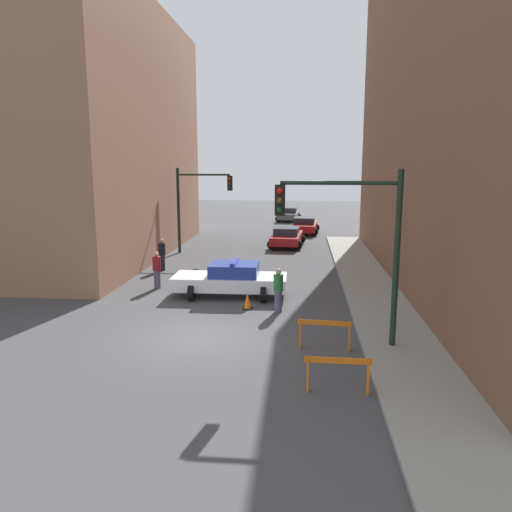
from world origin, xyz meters
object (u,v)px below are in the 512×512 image
object	(u,v)px
parked_car_far	(288,214)
barrier_front	(338,369)
parked_car_mid	(304,225)
pedestrian_sidewalk	(278,290)
parked_car_near	(287,237)
pedestrian_crossing	(157,269)
traffic_light_far	(196,198)
barrier_mid	(325,330)
police_car	(231,279)
traffic_light_near	(357,231)
pedestrian_corner	(162,254)
traffic_cone	(247,301)

from	to	relation	value
parked_car_far	barrier_front	bearing A→B (deg)	-83.15
parked_car_mid	pedestrian_sidewalk	distance (m)	21.40
parked_car_mid	barrier_front	xyz separation A→B (m)	(0.68, -27.94, -0.06)
parked_car_near	pedestrian_crossing	xyz separation A→B (m)	(-5.37, -11.91, 0.19)
traffic_light_far	barrier_mid	bearing A→B (deg)	-65.56
police_car	parked_car_near	world-z (taller)	police_car
traffic_light_near	pedestrian_sidewalk	distance (m)	4.97
pedestrian_corner	traffic_cone	xyz separation A→B (m)	(5.15, -6.54, -0.54)
pedestrian_crossing	pedestrian_corner	bearing A→B (deg)	73.75
parked_car_near	traffic_light_near	bearing A→B (deg)	-77.70
traffic_light_near	parked_car_far	world-z (taller)	traffic_light_near
traffic_light_near	traffic_cone	xyz separation A→B (m)	(-3.60, 3.72, -3.21)
parked_car_mid	pedestrian_corner	distance (m)	16.32
police_car	barrier_front	distance (m)	9.47
pedestrian_sidewalk	traffic_cone	xyz separation A→B (m)	(-1.19, 0.28, -0.54)
police_car	barrier_front	bearing A→B (deg)	-156.90
police_car	parked_car_near	xyz separation A→B (m)	(1.93, 12.88, -0.05)
traffic_light_far	pedestrian_sidewalk	xyz separation A→B (m)	(5.62, -12.06, -2.54)
parked_car_near	barrier_front	distance (m)	21.63
pedestrian_crossing	barrier_front	size ratio (longest dim) A/B	1.04
police_car	pedestrian_crossing	xyz separation A→B (m)	(-3.44, 0.97, 0.14)
barrier_front	barrier_mid	xyz separation A→B (m)	(-0.19, 2.86, 0.00)
parked_car_far	barrier_front	distance (m)	36.80
traffic_light_near	pedestrian_crossing	xyz separation A→B (m)	(-7.92, 6.51, -2.67)
pedestrian_corner	barrier_front	size ratio (longest dim) A/B	1.04
traffic_light_far	parked_car_mid	distance (m)	11.77
parked_car_far	pedestrian_corner	distance (m)	24.07
traffic_light_near	parked_car_near	xyz separation A→B (m)	(-2.55, 18.42, -2.86)
traffic_light_near	pedestrian_sidewalk	size ratio (longest dim) A/B	3.13
parked_car_mid	parked_car_far	size ratio (longest dim) A/B	1.00
parked_car_mid	barrier_front	bearing A→B (deg)	-84.35
barrier_mid	pedestrian_sidewalk	bearing A→B (deg)	112.67
parked_car_far	traffic_cone	xyz separation A→B (m)	(-0.73, -29.89, -0.36)
police_car	traffic_light_near	bearing A→B (deg)	-141.64
traffic_light_far	parked_car_far	world-z (taller)	traffic_light_far
traffic_cone	pedestrian_crossing	bearing A→B (deg)	147.16
pedestrian_corner	pedestrian_crossing	bearing A→B (deg)	166.42
traffic_light_near	parked_car_mid	bearing A→B (deg)	93.12
pedestrian_corner	pedestrian_sidewalk	distance (m)	9.32
barrier_front	barrier_mid	size ratio (longest dim) A/B	1.00
parked_car_far	pedestrian_sidewalk	bearing A→B (deg)	-85.71
police_car	traffic_cone	distance (m)	2.06
pedestrian_corner	traffic_cone	bearing A→B (deg)	-167.82
parked_car_near	pedestrian_corner	size ratio (longest dim) A/B	2.67
traffic_light_near	traffic_cone	bearing A→B (deg)	134.07
barrier_front	parked_car_far	bearing A→B (deg)	93.42
police_car	parked_car_mid	world-z (taller)	police_car
parked_car_mid	parked_car_far	world-z (taller)	same
parked_car_near	parked_car_far	xyz separation A→B (m)	(-0.31, 15.19, 0.00)
traffic_light_far	police_car	size ratio (longest dim) A/B	1.10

